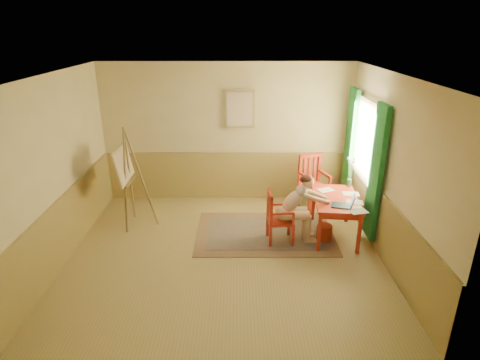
{
  "coord_description": "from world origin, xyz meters",
  "views": [
    {
      "loc": [
        0.21,
        -5.54,
        3.43
      ],
      "look_at": [
        0.25,
        0.55,
        1.05
      ],
      "focal_mm": 29.67,
      "sensor_mm": 36.0,
      "label": 1
    }
  ],
  "objects_px": {
    "chair_left": "(278,217)",
    "figure": "(297,206)",
    "easel": "(126,169)",
    "chair_back": "(313,183)",
    "laptop": "(345,204)",
    "table": "(336,202)"
  },
  "relations": [
    {
      "from": "figure",
      "to": "easel",
      "type": "relative_size",
      "value": 0.65
    },
    {
      "from": "chair_left",
      "to": "figure",
      "type": "distance_m",
      "value": 0.38
    },
    {
      "from": "table",
      "to": "chair_left",
      "type": "relative_size",
      "value": 1.38
    },
    {
      "from": "easel",
      "to": "figure",
      "type": "bearing_deg",
      "value": -11.84
    },
    {
      "from": "chair_back",
      "to": "easel",
      "type": "distance_m",
      "value": 3.55
    },
    {
      "from": "chair_back",
      "to": "chair_left",
      "type": "bearing_deg",
      "value": -121.69
    },
    {
      "from": "chair_back",
      "to": "laptop",
      "type": "xyz_separation_m",
      "value": [
        0.24,
        -1.46,
        0.22
      ]
    },
    {
      "from": "laptop",
      "to": "chair_left",
      "type": "bearing_deg",
      "value": 172.57
    },
    {
      "from": "table",
      "to": "chair_back",
      "type": "xyz_separation_m",
      "value": [
        -0.18,
        1.12,
        -0.09
      ]
    },
    {
      "from": "figure",
      "to": "easel",
      "type": "distance_m",
      "value": 3.03
    },
    {
      "from": "figure",
      "to": "easel",
      "type": "xyz_separation_m",
      "value": [
        -2.94,
        0.62,
        0.43
      ]
    },
    {
      "from": "chair_left",
      "to": "easel",
      "type": "xyz_separation_m",
      "value": [
        -2.62,
        0.64,
        0.64
      ]
    },
    {
      "from": "table",
      "to": "laptop",
      "type": "relative_size",
      "value": 3.16
    },
    {
      "from": "figure",
      "to": "laptop",
      "type": "xyz_separation_m",
      "value": [
        0.74,
        -0.16,
        0.1
      ]
    },
    {
      "from": "table",
      "to": "figure",
      "type": "xyz_separation_m",
      "value": [
        -0.69,
        -0.18,
        0.03
      ]
    },
    {
      "from": "chair_back",
      "to": "easel",
      "type": "xyz_separation_m",
      "value": [
        -3.44,
        -0.68,
        0.55
      ]
    },
    {
      "from": "figure",
      "to": "laptop",
      "type": "height_order",
      "value": "figure"
    },
    {
      "from": "chair_left",
      "to": "chair_back",
      "type": "relative_size",
      "value": 0.84
    },
    {
      "from": "chair_back",
      "to": "table",
      "type": "bearing_deg",
      "value": -80.61
    },
    {
      "from": "figure",
      "to": "easel",
      "type": "height_order",
      "value": "easel"
    },
    {
      "from": "figure",
      "to": "laptop",
      "type": "distance_m",
      "value": 0.76
    },
    {
      "from": "chair_left",
      "to": "easel",
      "type": "distance_m",
      "value": 2.78
    }
  ]
}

